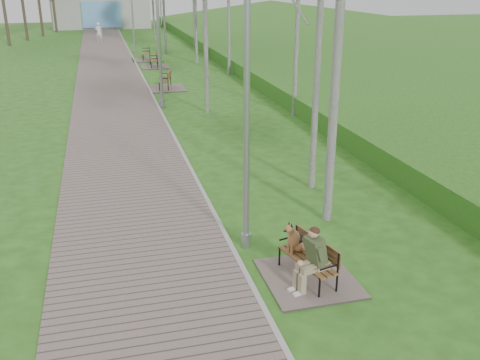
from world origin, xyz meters
The scene contains 13 objects.
ground centered at (0.00, 0.00, 0.00)m, with size 120.00×120.00×0.00m, color #2B5418.
walkway centered at (-1.75, 21.50, 0.02)m, with size 3.50×67.00×0.04m, color #75655E.
kerb centered at (0.00, 21.50, 0.03)m, with size 0.10×67.00×0.05m, color #999993.
embankment centered at (12.00, 20.00, 0.00)m, with size 14.00×70.00×1.60m, color #438E2B.
building_north centered at (-1.50, 50.97, 1.99)m, with size 10.00×5.20×4.00m.
bench_main centered at (0.98, -3.01, 0.38)m, with size 1.58×1.76×1.38m.
bench_second centered at (0.79, 15.26, 0.20)m, with size 1.79×1.99×1.10m.
bench_third centered at (0.98, 22.16, 0.19)m, with size 1.67×1.86×1.03m.
bench_far centered at (0.81, 25.25, 0.22)m, with size 1.91×2.13×1.17m.
lamp_post_near centered at (0.29, -1.50, 2.43)m, with size 0.20×0.20×5.20m.
lamp_post_second centered at (0.17, 11.37, 2.70)m, with size 0.22×0.22×5.79m.
lamp_post_third centered at (0.33, 28.95, 2.30)m, with size 0.19×0.19×4.92m.
pedestrian_near centered at (-2.02, 36.80, 0.79)m, with size 0.58×0.38×1.58m, color white.
Camera 1 is at (-2.25, -10.76, 5.10)m, focal length 40.00 mm.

